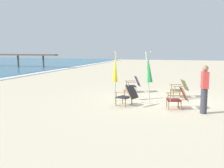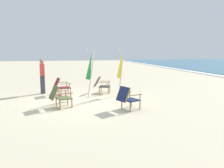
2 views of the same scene
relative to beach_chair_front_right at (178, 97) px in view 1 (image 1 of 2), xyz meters
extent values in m
plane|color=beige|center=(1.46, 0.79, -0.42)|extent=(80.00, 80.00, 0.00)
cube|color=maroon|center=(-0.04, 0.16, -0.10)|extent=(0.62, 0.59, 0.04)
cube|color=maroon|center=(0.04, -0.19, 0.13)|extent=(0.54, 0.37, 0.48)
cylinder|color=olive|center=(-0.31, 0.32, -0.26)|extent=(0.04, 0.04, 0.32)
cylinder|color=olive|center=(0.14, 0.42, -0.26)|extent=(0.04, 0.04, 0.32)
cylinder|color=olive|center=(-0.22, -0.10, -0.26)|extent=(0.04, 0.04, 0.32)
cylinder|color=olive|center=(0.24, 0.00, -0.26)|extent=(0.04, 0.04, 0.32)
cube|color=olive|center=(-0.31, 0.08, 0.12)|extent=(0.16, 0.52, 0.02)
cylinder|color=olive|center=(-0.35, 0.26, 0.01)|extent=(0.04, 0.04, 0.22)
cube|color=olive|center=(0.24, 0.20, 0.12)|extent=(0.16, 0.52, 0.02)
cylinder|color=olive|center=(0.20, 0.39, 0.01)|extent=(0.04, 0.04, 0.22)
cylinder|color=olive|center=(-0.20, -0.25, 0.13)|extent=(0.10, 0.27, 0.48)
cylinder|color=olive|center=(0.29, -0.13, 0.13)|extent=(0.10, 0.27, 0.48)
cube|color=#28282D|center=(0.00, 2.04, -0.10)|extent=(0.65, 0.63, 0.04)
cube|color=#28282D|center=(-0.12, 1.69, 0.12)|extent=(0.56, 0.43, 0.47)
cylinder|color=olive|center=(-0.15, 2.32, -0.26)|extent=(0.04, 0.04, 0.32)
cylinder|color=olive|center=(0.29, 2.16, -0.26)|extent=(0.04, 0.04, 0.32)
cylinder|color=olive|center=(-0.29, 1.91, -0.26)|extent=(0.04, 0.04, 0.32)
cylinder|color=olive|center=(0.15, 1.75, -0.26)|extent=(0.04, 0.04, 0.32)
cube|color=olive|center=(-0.27, 2.11, 0.12)|extent=(0.21, 0.51, 0.02)
cylinder|color=olive|center=(-0.21, 2.29, 0.01)|extent=(0.04, 0.04, 0.22)
cube|color=olive|center=(0.26, 1.92, 0.12)|extent=(0.21, 0.51, 0.02)
cylinder|color=olive|center=(0.32, 2.10, 0.01)|extent=(0.04, 0.04, 0.22)
cylinder|color=olive|center=(-0.36, 1.77, 0.12)|extent=(0.13, 0.29, 0.47)
cylinder|color=olive|center=(0.12, 1.60, 0.12)|extent=(0.13, 0.29, 0.47)
cube|color=#515B33|center=(2.31, 0.15, -0.10)|extent=(0.64, 0.62, 0.04)
cube|color=#515B33|center=(2.42, -0.19, 0.13)|extent=(0.55, 0.40, 0.48)
cylinder|color=olive|center=(2.02, 0.28, -0.26)|extent=(0.04, 0.04, 0.32)
cylinder|color=olive|center=(2.46, 0.43, -0.26)|extent=(0.04, 0.04, 0.32)
cylinder|color=olive|center=(2.15, -0.13, -0.26)|extent=(0.04, 0.04, 0.32)
cylinder|color=olive|center=(2.60, 0.02, -0.26)|extent=(0.04, 0.04, 0.32)
cube|color=olive|center=(2.05, 0.04, 0.12)|extent=(0.20, 0.51, 0.02)
cylinder|color=olive|center=(1.99, 0.22, 0.01)|extent=(0.04, 0.04, 0.22)
cube|color=olive|center=(2.58, 0.22, 0.12)|extent=(0.20, 0.51, 0.02)
cylinder|color=olive|center=(2.52, 0.39, 0.01)|extent=(0.04, 0.04, 0.22)
cylinder|color=olive|center=(2.17, -0.27, 0.13)|extent=(0.12, 0.26, 0.49)
cylinder|color=olive|center=(2.66, -0.11, 0.13)|extent=(0.12, 0.26, 0.49)
cube|color=#19234C|center=(3.06, 2.43, -0.10)|extent=(0.67, 0.65, 0.04)
cube|color=#19234C|center=(3.19, 2.11, 0.13)|extent=(0.55, 0.41, 0.49)
cylinder|color=olive|center=(2.76, 2.53, -0.26)|extent=(0.04, 0.04, 0.32)
cylinder|color=olive|center=(3.19, 2.72, -0.26)|extent=(0.04, 0.04, 0.32)
cylinder|color=olive|center=(2.93, 2.14, -0.26)|extent=(0.04, 0.04, 0.32)
cylinder|color=olive|center=(3.36, 2.32, -0.26)|extent=(0.04, 0.04, 0.32)
cube|color=olive|center=(2.81, 2.30, 0.12)|extent=(0.24, 0.50, 0.02)
cylinder|color=olive|center=(2.74, 2.47, 0.01)|extent=(0.04, 0.04, 0.22)
cube|color=olive|center=(3.33, 2.52, 0.12)|extent=(0.24, 0.50, 0.02)
cylinder|color=olive|center=(3.25, 2.69, 0.01)|extent=(0.04, 0.04, 0.22)
cylinder|color=olive|center=(2.96, 2.01, 0.13)|extent=(0.13, 0.24, 0.49)
cylinder|color=olive|center=(3.43, 2.21, 0.13)|extent=(0.13, 0.24, 0.49)
cylinder|color=#B7B2A8|center=(1.07, 1.28, 0.60)|extent=(0.44, 0.31, 2.06)
cone|color=#23843D|center=(1.00, 1.24, 0.96)|extent=(0.51, 0.44, 1.18)
sphere|color=#B7B2A8|center=(0.88, 1.16, 1.62)|extent=(0.06, 0.06, 0.06)
cylinder|color=#B7B2A8|center=(0.89, 2.62, 0.60)|extent=(0.52, 0.13, 2.05)
cone|color=yellow|center=(0.81, 2.61, 0.95)|extent=(0.51, 0.29, 1.17)
sphere|color=#B7B2A8|center=(0.65, 2.58, 1.62)|extent=(0.06, 0.06, 0.06)
cylinder|color=#383842|center=(-0.48, -0.85, 0.01)|extent=(0.22, 0.22, 0.86)
cube|color=#D13D38|center=(-0.48, -0.85, 0.72)|extent=(0.37, 0.25, 0.56)
sphere|color=#9E7051|center=(-0.48, -0.85, 1.11)|extent=(0.20, 0.20, 0.20)
cylinder|color=brown|center=(16.23, 15.19, 0.31)|extent=(0.20, 0.20, 1.48)
cylinder|color=brown|center=(16.23, 18.45, 0.31)|extent=(0.20, 0.20, 1.48)
camera|label=1|loc=(-9.65, -0.29, 1.76)|focal=42.00mm
camera|label=2|loc=(10.16, 0.28, 1.55)|focal=35.00mm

